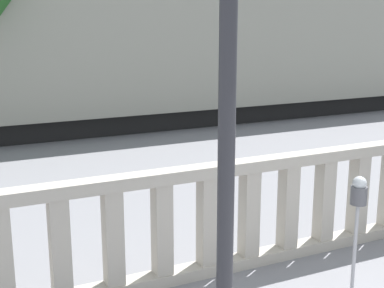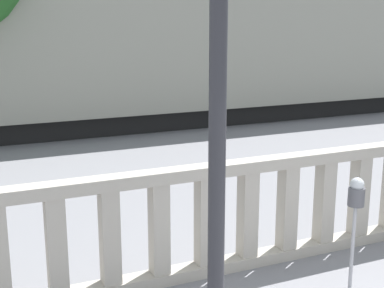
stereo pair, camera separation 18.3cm
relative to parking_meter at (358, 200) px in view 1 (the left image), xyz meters
name	(u,v)px [view 1 (the left image)]	position (x,y,z in m)	size (l,w,h in m)	color
balustrade	(288,207)	(-0.09, 1.13, -0.43)	(16.10, 0.24, 1.36)	#ADA599
parking_meter	(358,200)	(0.00, 0.00, 0.00)	(0.18, 0.18, 1.37)	#99999E
train_near	(200,52)	(3.20, 10.34, 0.93)	(22.26, 2.96, 4.48)	black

